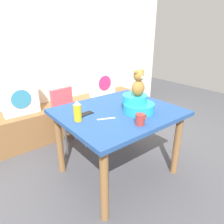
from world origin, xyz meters
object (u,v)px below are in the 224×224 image
(highchair, at_px, (68,111))
(dining_table, at_px, (118,120))
(pillow_floral_left, at_px, (20,98))
(ketchup_bottle, at_px, (78,112))
(cell_phone, at_px, (86,114))
(pillow_floral_right, at_px, (102,82))
(teddy_bear, at_px, (138,84))
(coffee_mug, at_px, (140,119))
(infant_seat_teal, at_px, (137,105))
(dinner_plate_near, at_px, (136,99))

(highchair, bearing_deg, dining_table, -79.18)
(pillow_floral_left, relative_size, dining_table, 0.39)
(ketchup_bottle, height_order, cell_phone, ketchup_bottle)
(dining_table, height_order, ketchup_bottle, ketchup_bottle)
(pillow_floral_right, relative_size, teddy_bear, 1.76)
(dining_table, height_order, coffee_mug, coffee_mug)
(highchair, height_order, teddy_bear, teddy_bear)
(ketchup_bottle, height_order, coffee_mug, ketchup_bottle)
(coffee_mug, xyz_separation_m, cell_phone, (-0.24, 0.48, -0.04))
(pillow_floral_left, relative_size, pillow_floral_right, 1.00)
(teddy_bear, bearing_deg, pillow_floral_right, 67.41)
(pillow_floral_left, bearing_deg, ketchup_bottle, -81.74)
(infant_seat_teal, relative_size, ketchup_bottle, 1.78)
(dinner_plate_near, bearing_deg, pillow_floral_right, 74.12)
(teddy_bear, relative_size, coffee_mug, 2.08)
(pillow_floral_right, relative_size, cell_phone, 3.06)
(ketchup_bottle, bearing_deg, teddy_bear, -16.91)
(highchair, distance_m, teddy_bear, 1.10)
(pillow_floral_right, bearing_deg, pillow_floral_left, 180.00)
(ketchup_bottle, bearing_deg, highchair, 69.98)
(teddy_bear, relative_size, cell_phone, 1.74)
(pillow_floral_left, xyz_separation_m, teddy_bear, (0.73, -1.36, 0.34))
(cell_phone, bearing_deg, highchair, -19.47)
(pillow_floral_right, distance_m, infant_seat_teal, 1.48)
(pillow_floral_left, bearing_deg, cell_phone, -74.64)
(highchair, height_order, infant_seat_teal, infant_seat_teal)
(highchair, relative_size, infant_seat_teal, 2.39)
(dining_table, height_order, infant_seat_teal, infant_seat_teal)
(pillow_floral_right, relative_size, dinner_plate_near, 2.20)
(teddy_bear, relative_size, ketchup_bottle, 1.35)
(pillow_floral_right, relative_size, coffee_mug, 3.67)
(dining_table, relative_size, coffee_mug, 9.50)
(highchair, relative_size, teddy_bear, 3.16)
(dining_table, relative_size, highchair, 1.44)
(pillow_floral_right, xyz_separation_m, cell_phone, (-1.00, -1.10, 0.06))
(highchair, bearing_deg, cell_phone, -102.33)
(dining_table, distance_m, infant_seat_teal, 0.26)
(pillow_floral_left, xyz_separation_m, dinner_plate_near, (0.99, -1.09, 0.07))
(dining_table, height_order, teddy_bear, teddy_bear)
(coffee_mug, bearing_deg, teddy_bear, 49.77)
(cell_phone, bearing_deg, pillow_floral_right, -49.20)
(dinner_plate_near, bearing_deg, ketchup_bottle, -173.44)
(dining_table, xyz_separation_m, cell_phone, (-0.30, 0.12, 0.11))
(pillow_floral_left, height_order, pillow_floral_right, same)
(cell_phone, bearing_deg, infant_seat_teal, -127.64)
(dining_table, distance_m, teddy_bear, 0.43)
(infant_seat_teal, relative_size, coffee_mug, 2.75)
(dinner_plate_near, distance_m, cell_phone, 0.68)
(infant_seat_teal, xyz_separation_m, cell_phone, (-0.43, 0.25, -0.07))
(pillow_floral_right, bearing_deg, ketchup_bottle, -133.51)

